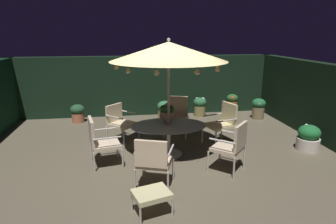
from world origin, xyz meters
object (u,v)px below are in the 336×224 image
Objects in this scene: patio_chair_north at (232,144)px; potted_plant_back_center at (232,103)px; patio_chair_southwest at (153,159)px; potted_plant_back_left at (309,138)px; patio_chair_northeast at (223,121)px; potted_plant_front_corner at (200,106)px; centerpiece_planter at (167,112)px; potted_plant_back_right at (258,108)px; patio_dining_table at (169,131)px; patio_chair_east at (177,113)px; patio_chair_south at (100,139)px; patio_chair_southeast at (120,120)px; potted_plant_left_far at (78,113)px; ottoman_footrest at (152,195)px; patio_umbrella at (169,52)px; potted_plant_right_near at (165,109)px.

potted_plant_back_center is at bearing 69.31° from patio_chair_north.
patio_chair_southwest reaches higher than potted_plant_back_left.
potted_plant_front_corner is at bearing 87.95° from patio_chair_northeast.
potted_plant_back_right is at bearing 34.57° from centerpiece_planter.
patio_dining_table is at bearing 137.90° from patio_chair_north.
patio_chair_south is at bearing -137.88° from patio_chair_east.
patio_chair_south is 4.47m from potted_plant_front_corner.
potted_plant_left_far is (-1.30, 1.88, -0.26)m from patio_chair_southeast.
potted_plant_left_far is at bearing 175.37° from potted_plant_back_right.
potted_plant_back_left is at bearing 26.92° from ottoman_footrest.
potted_plant_back_left is at bearing -28.54° from potted_plant_left_far.
patio_chair_southeast is at bearing 73.85° from patio_chair_south.
patio_chair_southeast is (-1.53, -0.41, -0.03)m from patio_chair_east.
potted_plant_back_left is (2.18, 0.80, -0.29)m from patio_chair_north.
centerpiece_planter is 0.74× the size of potted_plant_front_corner.
patio_chair_east reaches higher than potted_plant_back_left.
potted_plant_back_left is (4.75, 0.11, -0.26)m from patio_chair_south.
patio_chair_northeast is at bearing 18.17° from patio_umbrella.
patio_umbrella is at bearing -116.56° from potted_plant_front_corner.
patio_chair_east is 3.74m from ottoman_footrest.
potted_plant_back_right is (1.77, -0.59, 0.01)m from potted_plant_front_corner.
potted_plant_back_right is at bearing 19.53° from patio_chair_east.
ottoman_footrest is (-0.59, -2.16, -0.25)m from patio_dining_table.
patio_chair_northeast is 2.00m from potted_plant_back_left.
patio_umbrella reaches higher than potted_plant_back_right.
patio_umbrella is 4.26× the size of potted_plant_back_left.
patio_chair_southeast is (-1.08, 1.01, -1.74)m from patio_umbrella.
potted_plant_front_corner is (2.10, 5.19, 0.01)m from ottoman_footrest.
potted_plant_back_center is 1.00× the size of potted_plant_back_right.
patio_chair_east reaches higher than patio_chair_southwest.
patio_umbrella is 2.26m from patio_chair_north.
patio_umbrella reaches higher than patio_chair_east.
patio_chair_east is (-0.66, 2.42, -0.00)m from patio_chair_north.
patio_chair_southeast is at bearing -149.93° from potted_plant_back_center.
potted_plant_right_near is at bearing 101.74° from patio_chair_north.
patio_dining_table is 0.66× the size of patio_umbrella.
centerpiece_planter is at bearing -38.51° from patio_chair_southeast.
patio_dining_table is at bearing -107.30° from patio_chair_east.
patio_chair_south reaches higher than potted_plant_right_near.
potted_plant_left_far is at bearing 147.49° from patio_chair_northeast.
potted_plant_back_right is 5.69m from potted_plant_left_far.
patio_chair_northeast is (1.42, 0.47, 0.02)m from patio_dining_table.
patio_chair_east is 1.56× the size of ottoman_footrest.
patio_chair_south is (-1.47, -0.30, -0.01)m from patio_dining_table.
centerpiece_planter is at bearing -167.90° from patio_chair_northeast.
potted_plant_back_right is at bearing 36.50° from patio_dining_table.
patio_chair_east is at bearing 15.04° from patio_chair_southeast.
patio_chair_southeast is 1.48× the size of ottoman_footrest.
potted_plant_left_far is (-3.90, -0.13, -0.04)m from potted_plant_front_corner.
patio_chair_east reaches higher than potted_plant_left_far.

